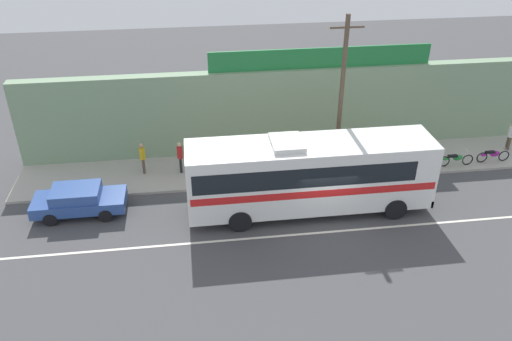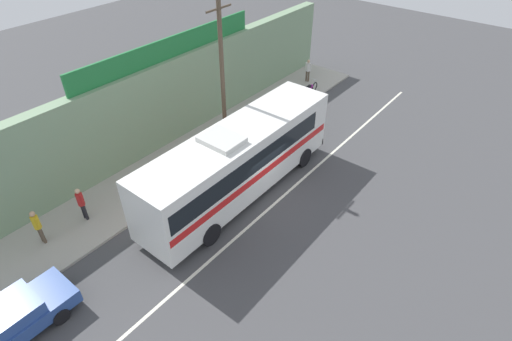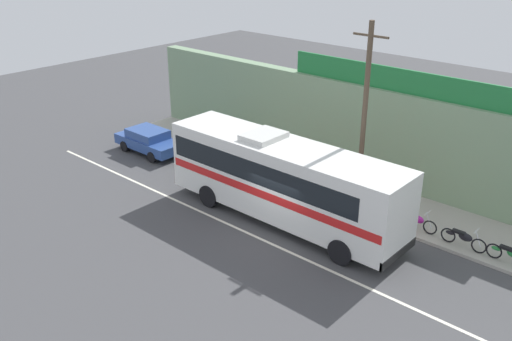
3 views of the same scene
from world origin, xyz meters
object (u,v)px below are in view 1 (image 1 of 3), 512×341
object	(u,v)px
intercity_bus	(308,173)
pedestrian_far_left	(511,134)
utility_pole	(341,98)
motorcycle_blue	(456,159)
parked_car	(79,200)
motorcycle_orange	(423,161)
pedestrian_far_right	(142,156)
motorcycle_red	(493,155)
motorcycle_black	(385,163)
pedestrian_near_shop	(180,155)

from	to	relation	value
intercity_bus	pedestrian_far_left	world-z (taller)	intercity_bus
utility_pole	motorcycle_blue	distance (m)	7.76
intercity_bus	parked_car	distance (m)	10.76
motorcycle_orange	pedestrian_far_right	distance (m)	14.87
parked_car	pedestrian_far_left	world-z (taller)	pedestrian_far_left
parked_car	motorcycle_orange	bearing A→B (deg)	5.45
motorcycle_orange	motorcycle_blue	bearing A→B (deg)	0.87
motorcycle_red	motorcycle_orange	xyz separation A→B (m)	(-4.09, -0.18, 0.00)
motorcycle_blue	motorcycle_black	distance (m)	3.96
pedestrian_far_left	motorcycle_blue	bearing A→B (deg)	-160.02
motorcycle_orange	pedestrian_far_left	world-z (taller)	pedestrian_far_left
motorcycle_red	motorcycle_black	xyz separation A→B (m)	(-6.18, -0.08, 0.00)
motorcycle_blue	pedestrian_near_shop	xyz separation A→B (m)	(-14.71, 1.32, 0.59)
intercity_bus	pedestrian_near_shop	size ratio (longest dim) A/B	6.50
motorcycle_black	motorcycle_red	bearing A→B (deg)	0.77
motorcycle_red	pedestrian_near_shop	bearing A→B (deg)	176.06
intercity_bus	motorcycle_blue	xyz separation A→B (m)	(8.84, 2.86, -1.50)
parked_car	motorcycle_red	xyz separation A→B (m)	(21.67, 1.86, -0.17)
intercity_bus	utility_pole	xyz separation A→B (m)	(2.12, 2.79, 2.39)
pedestrian_near_shop	intercity_bus	bearing A→B (deg)	-35.42
utility_pole	motorcycle_orange	xyz separation A→B (m)	(4.85, 0.04, -3.89)
utility_pole	motorcycle_orange	distance (m)	6.22
intercity_bus	motorcycle_black	size ratio (longest dim) A/B	5.96
motorcycle_orange	parked_car	bearing A→B (deg)	-174.55
intercity_bus	motorcycle_black	bearing A→B (deg)	30.98
parked_car	motorcycle_black	world-z (taller)	parked_car
motorcycle_red	motorcycle_black	world-z (taller)	same
pedestrian_far_left	parked_car	bearing A→B (deg)	-172.40
intercity_bus	motorcycle_orange	xyz separation A→B (m)	(6.97, 2.83, -1.50)
utility_pole	motorcycle_orange	size ratio (longest dim) A/B	4.46
motorcycle_black	pedestrian_far_left	world-z (taller)	pedestrian_far_left
pedestrian_near_shop	pedestrian_far_right	world-z (taller)	pedestrian_near_shop
utility_pole	pedestrian_far_left	distance (m)	11.20
motorcycle_blue	pedestrian_near_shop	world-z (taller)	pedestrian_near_shop
motorcycle_blue	intercity_bus	bearing A→B (deg)	-162.08
motorcycle_red	pedestrian_far_left	bearing A→B (deg)	37.33
motorcycle_blue	utility_pole	bearing A→B (deg)	-179.37
motorcycle_blue	pedestrian_far_right	bearing A→B (deg)	174.95
motorcycle_red	pedestrian_near_shop	world-z (taller)	pedestrian_near_shop
pedestrian_far_left	pedestrian_far_right	xyz separation A→B (m)	(-20.52, 0.06, 0.05)
intercity_bus	motorcycle_red	bearing A→B (deg)	15.22
parked_car	utility_pole	size ratio (longest dim) A/B	0.51
motorcycle_red	motorcycle_blue	xyz separation A→B (m)	(-2.22, -0.15, 0.00)
intercity_bus	pedestrian_far_left	bearing A→B (deg)	18.55
parked_car	pedestrian_near_shop	size ratio (longest dim) A/B	2.44
motorcycle_black	pedestrian_far_left	xyz separation A→B (m)	(7.83, 1.34, 0.53)
motorcycle_blue	pedestrian_far_left	bearing A→B (deg)	19.98
motorcycle_blue	pedestrian_far_right	distance (m)	16.73
motorcycle_blue	pedestrian_far_left	distance (m)	4.15
motorcycle_orange	pedestrian_near_shop	size ratio (longest dim) A/B	1.08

